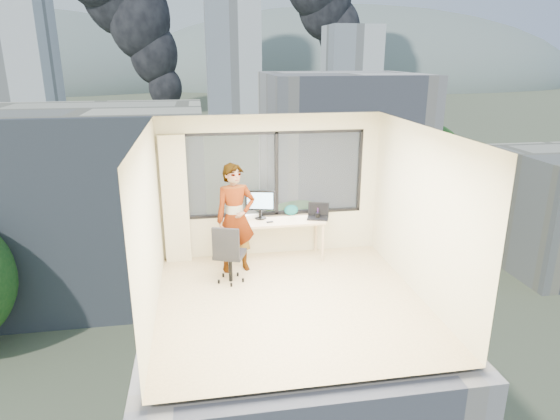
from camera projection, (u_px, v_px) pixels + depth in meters
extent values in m
cube|color=beige|center=(291.00, 302.00, 7.38)|extent=(4.00, 4.00, 0.01)
cube|color=white|center=(292.00, 131.00, 6.59)|extent=(4.00, 4.00, 0.01)
cube|color=beige|center=(327.00, 282.00, 5.11)|extent=(4.00, 0.01, 2.60)
cube|color=beige|center=(149.00, 229.00, 6.67)|extent=(0.01, 4.00, 2.60)
cube|color=beige|center=(422.00, 214.00, 7.30)|extent=(0.01, 4.00, 2.60)
cube|color=beige|center=(175.00, 200.00, 8.53)|extent=(0.45, 0.14, 2.30)
cube|color=tan|center=(274.00, 240.00, 8.83)|extent=(1.80, 0.60, 0.75)
imported|color=#2D2D33|center=(235.00, 218.00, 8.21)|extent=(0.76, 0.58, 1.89)
cube|color=white|center=(249.00, 215.00, 8.88)|extent=(0.38, 0.35, 0.08)
cube|color=black|center=(270.00, 222.00, 8.60)|extent=(0.13, 0.08, 0.01)
cylinder|color=black|center=(318.00, 216.00, 8.80)|extent=(0.08, 0.08, 0.10)
ellipsoid|color=#0C4948|center=(291.00, 210.00, 8.96)|extent=(0.28, 0.20, 0.20)
cube|color=#515B3D|center=(203.00, 127.00, 124.36)|extent=(400.00, 400.00, 0.04)
cube|color=beige|center=(97.00, 203.00, 36.28)|extent=(16.00, 12.00, 14.00)
cube|color=silver|center=(339.00, 159.00, 46.80)|extent=(14.00, 13.00, 16.00)
cube|color=silver|center=(14.00, 75.00, 91.10)|extent=(14.00, 14.00, 28.00)
cube|color=silver|center=(233.00, 66.00, 121.05)|extent=(13.00, 13.00, 30.00)
cube|color=silver|center=(351.00, 71.00, 146.28)|extent=(15.00, 15.00, 26.00)
ellipsoid|color=slate|center=(348.00, 82.00, 327.97)|extent=(300.00, 220.00, 96.00)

